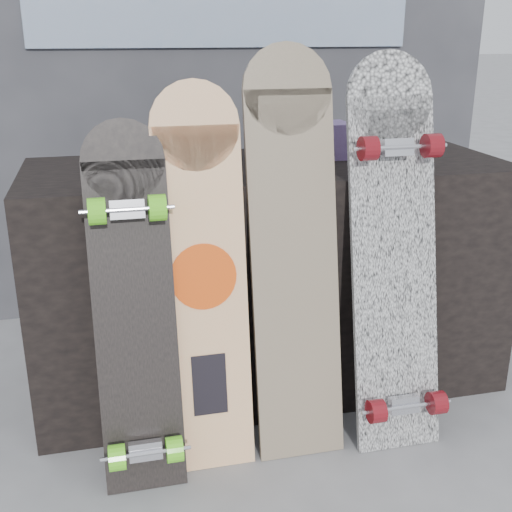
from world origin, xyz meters
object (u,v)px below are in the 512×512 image
object	(u,v)px
vendor_table	(269,276)
skateboard_dark	(134,305)
longboard_celtic	(294,243)
longboard_geisha	(203,271)
longboard_cascadia	(395,248)

from	to	relation	value
vendor_table	skateboard_dark	xyz separation A→B (m)	(-0.49, -0.41, 0.12)
skateboard_dark	longboard_celtic	bearing A→B (deg)	8.62
longboard_geisha	longboard_cascadia	bearing A→B (deg)	-1.45
vendor_table	longboard_cascadia	bearing A→B (deg)	-53.23
longboard_geisha	longboard_cascadia	distance (m)	0.58
longboard_celtic	vendor_table	bearing A→B (deg)	87.09
longboard_cascadia	longboard_geisha	bearing A→B (deg)	178.55
longboard_celtic	skateboard_dark	xyz separation A→B (m)	(-0.47, -0.07, -0.12)
vendor_table	skateboard_dark	world-z (taller)	skateboard_dark
longboard_geisha	skateboard_dark	distance (m)	0.21
skateboard_dark	longboard_cascadia	bearing A→B (deg)	2.36
longboard_cascadia	skateboard_dark	world-z (taller)	longboard_cascadia
vendor_table	longboard_celtic	distance (m)	0.41
longboard_celtic	skateboard_dark	world-z (taller)	longboard_celtic
longboard_cascadia	skateboard_dark	distance (m)	0.78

